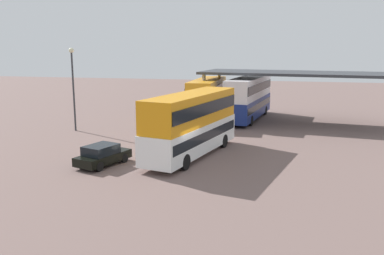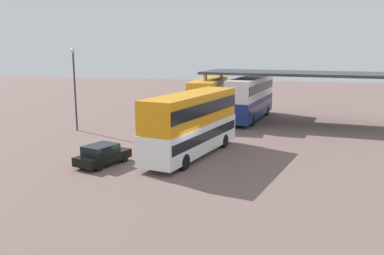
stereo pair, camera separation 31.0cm
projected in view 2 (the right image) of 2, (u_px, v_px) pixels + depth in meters
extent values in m
plane|color=#705954|center=(179.00, 167.00, 25.83)|extent=(140.00, 140.00, 0.00)
cube|color=white|center=(192.00, 137.00, 28.24)|extent=(4.69, 10.66, 1.93)
cube|color=orange|center=(192.00, 109.00, 27.86)|extent=(4.57, 10.44, 2.09)
cube|color=black|center=(192.00, 134.00, 28.20)|extent=(4.63, 10.26, 0.65)
cube|color=black|center=(192.00, 107.00, 27.84)|extent=(4.63, 10.26, 0.83)
cube|color=black|center=(221.00, 121.00, 32.69)|extent=(2.03, 0.56, 1.16)
cube|color=orange|center=(221.00, 110.00, 32.51)|extent=(1.67, 0.46, 0.36)
cylinder|color=black|center=(198.00, 138.00, 31.70)|extent=(0.50, 1.04, 1.00)
cylinder|color=black|center=(224.00, 141.00, 30.74)|extent=(0.50, 1.04, 1.00)
cylinder|color=black|center=(154.00, 158.00, 26.06)|extent=(0.50, 1.04, 1.00)
cylinder|color=black|center=(184.00, 162.00, 25.10)|extent=(0.50, 1.04, 1.00)
cube|color=black|center=(103.00, 157.00, 26.19)|extent=(2.72, 4.07, 0.55)
cube|color=black|center=(101.00, 149.00, 25.92)|extent=(2.08, 2.42, 0.58)
cylinder|color=black|center=(107.00, 155.00, 27.58)|extent=(0.37, 0.63, 0.60)
cylinder|color=black|center=(124.00, 158.00, 26.81)|extent=(0.37, 0.63, 0.60)
cylinder|color=black|center=(81.00, 163.00, 25.64)|extent=(0.37, 0.63, 0.60)
cylinder|color=black|center=(99.00, 166.00, 24.87)|extent=(0.37, 0.63, 0.60)
cube|color=white|center=(209.00, 108.00, 42.10)|extent=(2.54, 10.06, 1.87)
cube|color=orange|center=(209.00, 89.00, 41.72)|extent=(2.46, 9.86, 2.02)
cube|color=black|center=(209.00, 106.00, 42.05)|extent=(2.57, 9.66, 0.63)
cube|color=black|center=(209.00, 88.00, 41.70)|extent=(2.57, 9.66, 0.81)
cube|color=black|center=(217.00, 99.00, 46.79)|extent=(2.09, 0.12, 1.12)
cube|color=orange|center=(217.00, 92.00, 46.62)|extent=(1.72, 0.09, 0.36)
cylinder|color=black|center=(204.00, 111.00, 45.47)|extent=(0.29, 1.00, 1.00)
cylinder|color=black|center=(224.00, 111.00, 44.97)|extent=(0.29, 1.00, 1.00)
cylinder|color=black|center=(191.00, 120.00, 39.53)|extent=(0.29, 1.00, 1.00)
cylinder|color=black|center=(214.00, 121.00, 39.02)|extent=(0.29, 1.00, 1.00)
cube|color=navy|center=(250.00, 107.00, 42.62)|extent=(3.99, 11.60, 1.93)
cube|color=white|center=(251.00, 88.00, 42.23)|extent=(3.89, 11.37, 2.10)
cube|color=black|center=(250.00, 105.00, 42.57)|extent=(3.96, 11.16, 0.66)
cube|color=black|center=(251.00, 87.00, 42.21)|extent=(3.96, 11.16, 0.84)
cube|color=black|center=(262.00, 98.00, 47.69)|extent=(2.05, 0.39, 1.16)
cube|color=orange|center=(262.00, 90.00, 47.51)|extent=(1.69, 0.32, 0.36)
cylinder|color=black|center=(248.00, 109.00, 46.38)|extent=(0.42, 1.03, 1.00)
cylinder|color=black|center=(267.00, 111.00, 45.59)|extent=(0.42, 1.03, 1.00)
cylinder|color=black|center=(230.00, 119.00, 39.96)|extent=(0.42, 1.03, 1.00)
cylinder|color=black|center=(252.00, 121.00, 39.16)|extent=(0.42, 1.03, 1.00)
cube|color=#33353A|center=(301.00, 73.00, 39.62)|extent=(19.61, 8.84, 0.25)
cylinder|color=#9E9B93|center=(221.00, 93.00, 45.65)|extent=(0.36, 0.36, 4.82)
cylinder|color=#9E9B93|center=(205.00, 99.00, 40.75)|extent=(0.36, 0.36, 4.82)
cylinder|color=#33353A|center=(75.00, 92.00, 36.51)|extent=(0.16, 0.16, 7.02)
sphere|color=beige|center=(73.00, 50.00, 35.81)|extent=(0.44, 0.44, 0.44)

